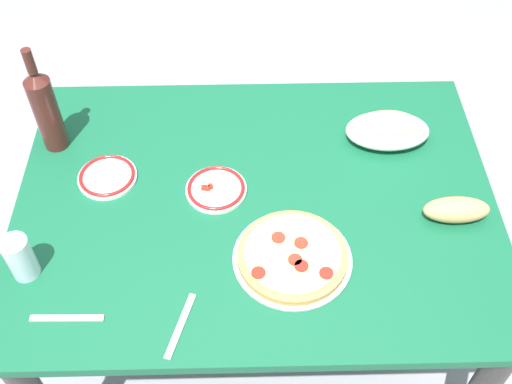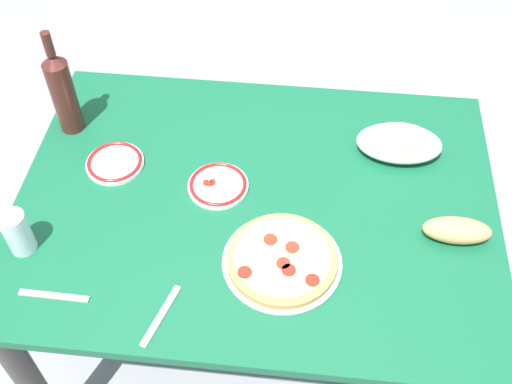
{
  "view_description": "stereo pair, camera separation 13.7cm",
  "coord_description": "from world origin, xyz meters",
  "px_view_note": "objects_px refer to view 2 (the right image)",
  "views": [
    {
      "loc": [
        -0.02,
        -1.06,
        2.01
      ],
      "look_at": [
        0.0,
        0.0,
        0.76
      ],
      "focal_mm": 43.73,
      "sensor_mm": 36.0,
      "label": 1
    },
    {
      "loc": [
        0.11,
        -1.06,
        2.01
      ],
      "look_at": [
        0.0,
        0.0,
        0.76
      ],
      "focal_mm": 43.73,
      "sensor_mm": 36.0,
      "label": 2
    }
  ],
  "objects_px": {
    "pepperoni_pizza": "(282,259)",
    "side_plate_near": "(115,163)",
    "bread_loaf": "(457,230)",
    "baked_pasta_dish": "(399,142)",
    "water_glass": "(17,232)",
    "side_plate_far": "(218,185)",
    "wine_bottle": "(62,91)",
    "dining_table": "(256,225)"
  },
  "relations": [
    {
      "from": "pepperoni_pizza",
      "to": "side_plate_near",
      "type": "xyz_separation_m",
      "value": [
        -0.49,
        0.28,
        -0.01
      ]
    },
    {
      "from": "pepperoni_pizza",
      "to": "bread_loaf",
      "type": "distance_m",
      "value": 0.44
    },
    {
      "from": "bread_loaf",
      "to": "baked_pasta_dish",
      "type": "bearing_deg",
      "value": 114.24
    },
    {
      "from": "water_glass",
      "to": "side_plate_far",
      "type": "distance_m",
      "value": 0.52
    },
    {
      "from": "baked_pasta_dish",
      "to": "wine_bottle",
      "type": "bearing_deg",
      "value": 179.84
    },
    {
      "from": "dining_table",
      "to": "baked_pasta_dish",
      "type": "relative_size",
      "value": 5.33
    },
    {
      "from": "dining_table",
      "to": "side_plate_near",
      "type": "distance_m",
      "value": 0.43
    },
    {
      "from": "baked_pasta_dish",
      "to": "side_plate_far",
      "type": "xyz_separation_m",
      "value": [
        -0.49,
        -0.19,
        -0.03
      ]
    },
    {
      "from": "wine_bottle",
      "to": "bread_loaf",
      "type": "distance_m",
      "value": 1.13
    },
    {
      "from": "baked_pasta_dish",
      "to": "water_glass",
      "type": "xyz_separation_m",
      "value": [
        -0.94,
        -0.43,
        0.02
      ]
    },
    {
      "from": "wine_bottle",
      "to": "water_glass",
      "type": "relative_size",
      "value": 2.68
    },
    {
      "from": "baked_pasta_dish",
      "to": "side_plate_far",
      "type": "distance_m",
      "value": 0.52
    },
    {
      "from": "water_glass",
      "to": "side_plate_near",
      "type": "bearing_deg",
      "value": 62.64
    },
    {
      "from": "side_plate_near",
      "to": "side_plate_far",
      "type": "bearing_deg",
      "value": -9.8
    },
    {
      "from": "side_plate_near",
      "to": "dining_table",
      "type": "bearing_deg",
      "value": -11.58
    },
    {
      "from": "pepperoni_pizza",
      "to": "wine_bottle",
      "type": "distance_m",
      "value": 0.78
    },
    {
      "from": "side_plate_near",
      "to": "pepperoni_pizza",
      "type": "bearing_deg",
      "value": -29.54
    },
    {
      "from": "pepperoni_pizza",
      "to": "water_glass",
      "type": "distance_m",
      "value": 0.65
    },
    {
      "from": "dining_table",
      "to": "wine_bottle",
      "type": "bearing_deg",
      "value": 158.78
    },
    {
      "from": "wine_bottle",
      "to": "side_plate_near",
      "type": "relative_size",
      "value": 2.04
    },
    {
      "from": "wine_bottle",
      "to": "side_plate_far",
      "type": "height_order",
      "value": "wine_bottle"
    },
    {
      "from": "wine_bottle",
      "to": "water_glass",
      "type": "bearing_deg",
      "value": -89.05
    },
    {
      "from": "pepperoni_pizza",
      "to": "baked_pasta_dish",
      "type": "height_order",
      "value": "baked_pasta_dish"
    },
    {
      "from": "dining_table",
      "to": "baked_pasta_dish",
      "type": "distance_m",
      "value": 0.47
    },
    {
      "from": "baked_pasta_dish",
      "to": "side_plate_far",
      "type": "relative_size",
      "value": 1.45
    },
    {
      "from": "pepperoni_pizza",
      "to": "dining_table",
      "type": "bearing_deg",
      "value": 113.6
    },
    {
      "from": "pepperoni_pizza",
      "to": "wine_bottle",
      "type": "height_order",
      "value": "wine_bottle"
    },
    {
      "from": "water_glass",
      "to": "bread_loaf",
      "type": "relative_size",
      "value": 0.71
    },
    {
      "from": "pepperoni_pizza",
      "to": "baked_pasta_dish",
      "type": "xyz_separation_m",
      "value": [
        0.3,
        0.41,
        0.03
      ]
    },
    {
      "from": "wine_bottle",
      "to": "dining_table",
      "type": "bearing_deg",
      "value": -21.22
    },
    {
      "from": "baked_pasta_dish",
      "to": "water_glass",
      "type": "bearing_deg",
      "value": -155.23
    },
    {
      "from": "side_plate_far",
      "to": "baked_pasta_dish",
      "type": "bearing_deg",
      "value": 20.89
    },
    {
      "from": "side_plate_near",
      "to": "bread_loaf",
      "type": "relative_size",
      "value": 0.94
    },
    {
      "from": "dining_table",
      "to": "pepperoni_pizza",
      "type": "xyz_separation_m",
      "value": [
        0.09,
        -0.19,
        0.13
      ]
    },
    {
      "from": "pepperoni_pizza",
      "to": "wine_bottle",
      "type": "bearing_deg",
      "value": 147.54
    },
    {
      "from": "water_glass",
      "to": "pepperoni_pizza",
      "type": "bearing_deg",
      "value": 1.96
    },
    {
      "from": "pepperoni_pizza",
      "to": "side_plate_near",
      "type": "height_order",
      "value": "pepperoni_pizza"
    },
    {
      "from": "side_plate_near",
      "to": "water_glass",
      "type": "bearing_deg",
      "value": -117.36
    },
    {
      "from": "pepperoni_pizza",
      "to": "side_plate_far",
      "type": "xyz_separation_m",
      "value": [
        -0.19,
        0.23,
        -0.01
      ]
    },
    {
      "from": "water_glass",
      "to": "bread_loaf",
      "type": "bearing_deg",
      "value": 7.59
    },
    {
      "from": "side_plate_near",
      "to": "bread_loaf",
      "type": "distance_m",
      "value": 0.93
    },
    {
      "from": "pepperoni_pizza",
      "to": "bread_loaf",
      "type": "height_order",
      "value": "bread_loaf"
    }
  ]
}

